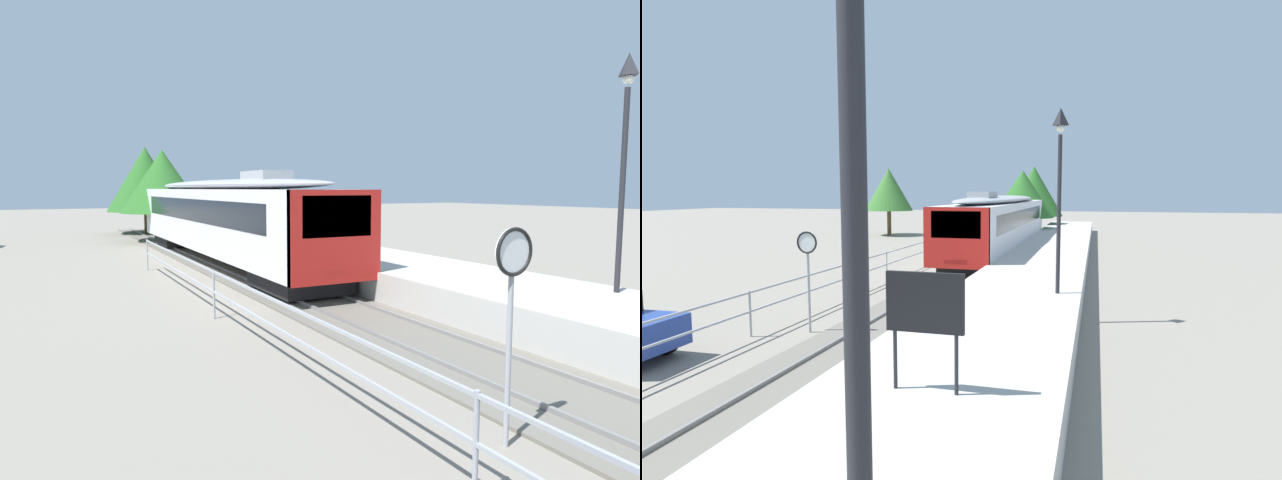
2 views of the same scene
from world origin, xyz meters
TOP-DOWN VIEW (x-y plane):
  - ground_plane at (-3.00, 22.00)m, footprint 160.00×160.00m
  - track_rails at (0.00, 22.00)m, footprint 3.20×60.00m
  - commuter_train at (0.00, 30.44)m, footprint 2.82×20.08m
  - station_platform at (3.25, 22.00)m, footprint 3.90×60.00m
  - platform_lamp_near_end at (4.52, 2.88)m, footprint 0.34×0.34m
  - platform_lamp_mid_platform at (4.52, 15.54)m, footprint 0.34×0.34m
  - platform_notice_board at (3.16, 7.67)m, footprint 1.20×0.08m
  - speed_limit_sign at (-2.00, 12.76)m, footprint 0.61×0.10m
  - carpark_fence at (-3.30, 12.00)m, footprint 0.06×36.06m
  - tree_behind_carpark at (-0.12, 47.83)m, footprint 5.40×5.40m
  - tree_behind_station_far at (-12.31, 42.17)m, footprint 4.26×4.26m
  - tree_distant_left at (-0.25, 41.42)m, footprint 5.09×5.09m

SIDE VIEW (x-z plane):
  - ground_plane at x=-3.00m, z-range 0.00..0.00m
  - track_rails at x=0.00m, z-range -0.04..0.10m
  - station_platform at x=3.25m, z-range 0.00..0.90m
  - carpark_fence at x=-3.30m, z-range 0.28..1.53m
  - speed_limit_sign at x=-2.00m, z-range 0.72..3.53m
  - commuter_train at x=0.00m, z-range 0.28..4.02m
  - platform_notice_board at x=3.16m, z-range 1.29..3.09m
  - tree_distant_left at x=-0.25m, z-range 0.89..6.50m
  - tree_behind_carpark at x=-0.12m, z-range 0.81..7.05m
  - tree_behind_station_far at x=-12.31m, z-range 1.09..7.04m
  - platform_lamp_near_end at x=4.52m, z-range 1.95..7.30m
  - platform_lamp_mid_platform at x=4.52m, z-range 1.95..7.30m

